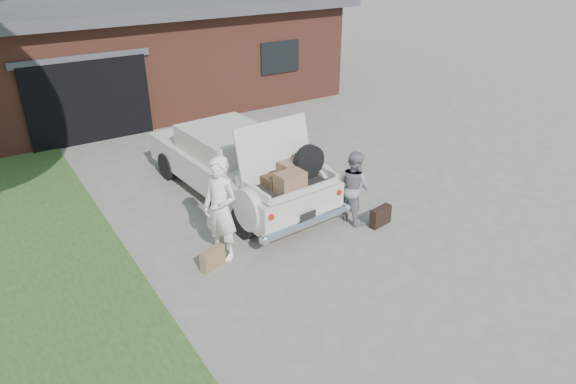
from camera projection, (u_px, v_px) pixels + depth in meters
ground at (307, 262)px, 8.87m from camera, size 90.00×90.00×0.00m
house at (136, 49)px, 17.20m from camera, size 12.80×7.80×3.30m
sedan at (237, 164)px, 10.87m from camera, size 2.24×5.03×2.02m
woman_left at (220, 209)px, 8.63m from camera, size 0.68×0.80×1.86m
woman_right at (354, 187)px, 9.88m from camera, size 0.59×0.73×1.45m
suitcase_left at (213, 258)px, 8.64m from camera, size 0.49×0.31×0.36m
suitcase_right at (380, 216)px, 9.92m from camera, size 0.51×0.24×0.38m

